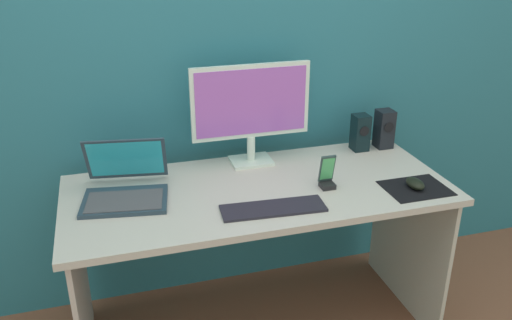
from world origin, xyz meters
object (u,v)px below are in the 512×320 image
(mouse, at_px, (415,183))
(phone_in_dock, at_px, (327,176))
(speaker_near_monitor, at_px, (360,133))
(speaker_right, at_px, (384,129))
(keyboard_external, at_px, (273,208))
(monitor, at_px, (251,108))
(laptop, at_px, (125,186))

(mouse, bearing_deg, phone_in_dock, 162.78)
(speaker_near_monitor, height_order, phone_in_dock, speaker_near_monitor)
(speaker_right, distance_m, mouse, 0.44)
(keyboard_external, bearing_deg, speaker_near_monitor, 41.48)
(monitor, bearing_deg, phone_in_dock, -55.38)
(monitor, height_order, mouse, monitor)
(speaker_right, relative_size, laptop, 0.50)
(speaker_right, height_order, phone_in_dock, speaker_right)
(speaker_right, xyz_separation_m, laptop, (-1.20, -0.18, -0.05))
(monitor, distance_m, mouse, 0.74)
(monitor, height_order, phone_in_dock, monitor)
(laptop, height_order, phone_in_dock, laptop)
(keyboard_external, bearing_deg, laptop, 157.16)
(monitor, bearing_deg, mouse, -37.75)
(monitor, relative_size, phone_in_dock, 3.74)
(speaker_right, distance_m, phone_in_dock, 0.53)
(laptop, relative_size, phone_in_dock, 2.62)
(phone_in_dock, bearing_deg, laptop, 169.63)
(mouse, bearing_deg, speaker_near_monitor, 95.10)
(speaker_near_monitor, bearing_deg, phone_in_dock, -133.30)
(speaker_right, relative_size, speaker_near_monitor, 1.06)
(monitor, distance_m, keyboard_external, 0.50)
(monitor, height_order, laptop, monitor)
(mouse, bearing_deg, laptop, 168.06)
(speaker_near_monitor, distance_m, mouse, 0.43)
(mouse, bearing_deg, speaker_right, 78.87)
(speaker_near_monitor, bearing_deg, laptop, -170.63)
(speaker_right, bearing_deg, monitor, 179.76)
(monitor, distance_m, speaker_near_monitor, 0.55)
(speaker_right, relative_size, keyboard_external, 0.47)
(mouse, bearing_deg, keyboard_external, -178.53)
(speaker_near_monitor, xyz_separation_m, keyboard_external, (-0.57, -0.44, -0.08))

